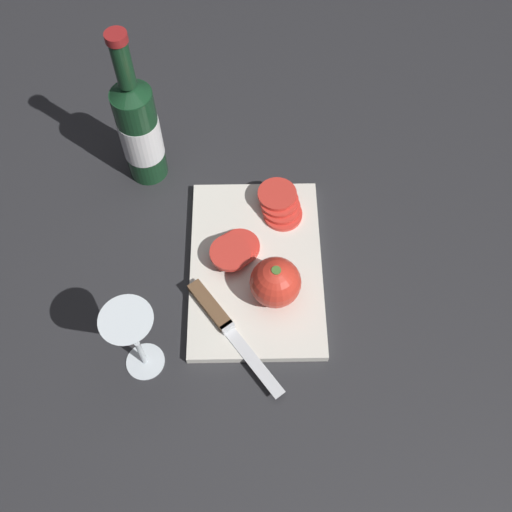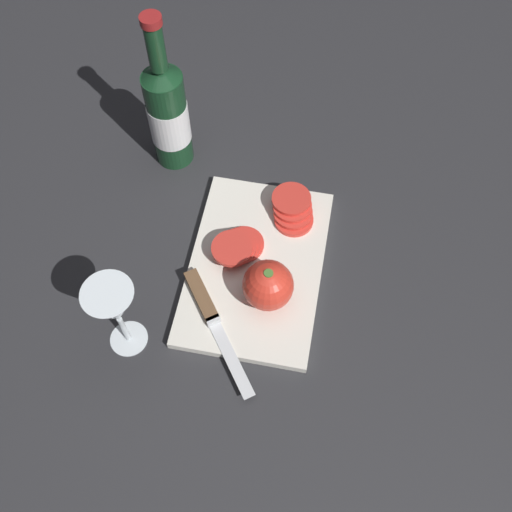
# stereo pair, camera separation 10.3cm
# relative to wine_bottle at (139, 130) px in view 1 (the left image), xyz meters

# --- Properties ---
(ground_plane) EXTENTS (3.00, 3.00, 0.00)m
(ground_plane) POSITION_rel_wine_bottle_xyz_m (0.17, 0.23, -0.12)
(ground_plane) COLOR #28282B
(cutting_board) EXTENTS (0.35, 0.23, 0.02)m
(cutting_board) POSITION_rel_wine_bottle_xyz_m (0.22, 0.21, -0.11)
(cutting_board) COLOR silver
(cutting_board) RESTS_ON ground_plane
(wine_bottle) EXTENTS (0.08, 0.08, 0.33)m
(wine_bottle) POSITION_rel_wine_bottle_xyz_m (0.00, 0.00, 0.00)
(wine_bottle) COLOR #14381E
(wine_bottle) RESTS_ON ground_plane
(wine_glass) EXTENTS (0.08, 0.08, 0.17)m
(wine_glass) POSITION_rel_wine_bottle_xyz_m (0.40, 0.02, 0.00)
(wine_glass) COLOR silver
(wine_glass) RESTS_ON ground_plane
(whole_tomato) EXTENTS (0.09, 0.09, 0.09)m
(whole_tomato) POSITION_rel_wine_bottle_xyz_m (0.28, 0.24, -0.06)
(whole_tomato) COLOR red
(whole_tomato) RESTS_ON cutting_board
(knife) EXTENTS (0.21, 0.16, 0.01)m
(knife) POSITION_rel_wine_bottle_xyz_m (0.32, 0.14, -0.10)
(knife) COLOR silver
(knife) RESTS_ON cutting_board
(tomato_slice_stack_near) EXTENTS (0.10, 0.09, 0.03)m
(tomato_slice_stack_near) POSITION_rel_wine_bottle_xyz_m (0.20, 0.17, -0.09)
(tomato_slice_stack_near) COLOR red
(tomato_slice_stack_near) RESTS_ON cutting_board
(tomato_slice_stack_far) EXTENTS (0.10, 0.08, 0.03)m
(tomato_slice_stack_far) POSITION_rel_wine_bottle_xyz_m (0.11, 0.25, -0.09)
(tomato_slice_stack_far) COLOR red
(tomato_slice_stack_far) RESTS_ON cutting_board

